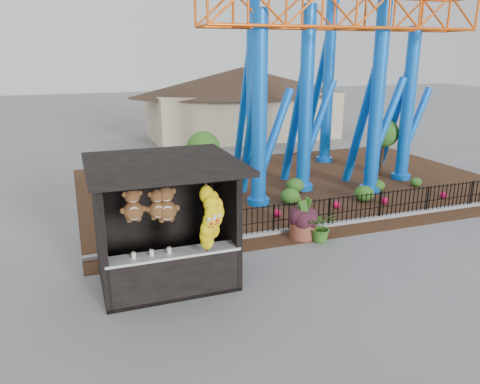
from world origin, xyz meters
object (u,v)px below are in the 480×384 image
object	(u,v)px
prize_booth	(167,226)
roller_coaster	(321,29)
terracotta_planter	(303,229)
potted_plant	(321,226)

from	to	relation	value
prize_booth	roller_coaster	world-z (taller)	roller_coaster
roller_coaster	prize_booth	bearing A→B (deg)	-137.90
prize_booth	terracotta_planter	bearing A→B (deg)	18.60
potted_plant	terracotta_planter	bearing A→B (deg)	141.80
roller_coaster	terracotta_planter	xyz separation A→B (m)	(-3.58, -5.80, -6.17)
prize_booth	terracotta_planter	world-z (taller)	prize_booth
terracotta_planter	potted_plant	size ratio (longest dim) A/B	0.87
prize_booth	terracotta_planter	size ratio (longest dim) A/B	4.21
terracotta_planter	potted_plant	world-z (taller)	potted_plant
prize_booth	potted_plant	size ratio (longest dim) A/B	3.65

